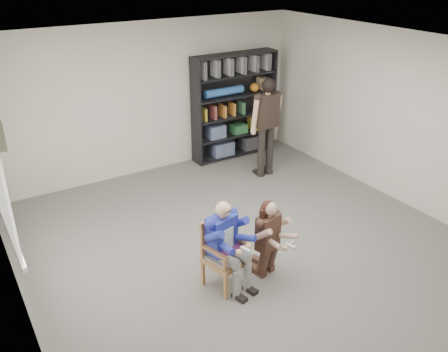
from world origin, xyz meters
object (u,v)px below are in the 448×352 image
seated_man (226,245)px  kneeling_woman (269,239)px  bookshelf (234,106)px  armchair (226,254)px  standing_man (266,129)px

seated_man → kneeling_woman: (0.58, -0.12, -0.05)m
seated_man → bookshelf: size_ratio=0.57×
armchair → bookshelf: 4.35m
kneeling_woman → standing_man: size_ratio=0.59×
standing_man → kneeling_woman: bearing=-126.0°
seated_man → bookshelf: bearing=41.4°
armchair → bookshelf: bookshelf is taller
seated_man → standing_man: standing_man is taller
kneeling_woman → standing_man: 3.13m
armchair → standing_man: bearing=31.0°
seated_man → standing_man: size_ratio=0.64×
bookshelf → standing_man: bookshelf is taller
seated_man → standing_man: bearing=31.0°
seated_man → kneeling_woman: bearing=-26.1°
armchair → kneeling_woman: (0.58, -0.12, 0.09)m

